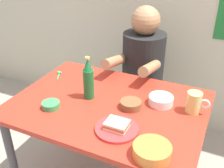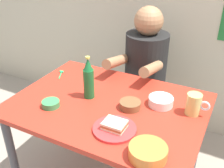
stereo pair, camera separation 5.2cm
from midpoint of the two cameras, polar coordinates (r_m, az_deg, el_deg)
dining_table at (r=1.60m, az=0.11°, el=-6.85°), size 1.10×0.80×0.74m
stool at (r=2.25m, az=7.32°, el=-4.62°), size 0.34×0.34×0.45m
person_seated at (r=2.05m, az=7.93°, el=5.02°), size 0.33×0.56×0.72m
plate_orange at (r=1.34m, az=1.67°, el=-9.58°), size 0.22×0.22×0.01m
sandwich at (r=1.33m, az=1.69°, el=-8.73°), size 0.11×0.09×0.04m
beer_mug at (r=1.50m, az=18.08°, el=-4.14°), size 0.13×0.08×0.12m
beer_bottle at (r=1.55m, az=-4.06°, el=0.98°), size 0.06×0.06×0.26m
rice_bowl_white at (r=1.55m, az=11.36°, el=-3.56°), size 0.14×0.14×0.05m
soup_bowl_orange at (r=1.20m, az=8.97°, el=-14.09°), size 0.17×0.17×0.05m
dip_bowl_green at (r=1.54m, az=-12.02°, el=-4.11°), size 0.10×0.10×0.03m
condiment_bowl_brown at (r=1.50m, az=4.91°, el=-4.40°), size 0.12×0.12×0.04m
spoon at (r=1.91m, az=-10.07°, el=2.33°), size 0.07×0.11×0.01m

